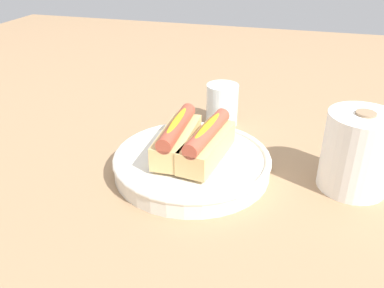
{
  "coord_description": "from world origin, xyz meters",
  "views": [
    {
      "loc": [
        0.59,
        0.16,
        0.38
      ],
      "look_at": [
        0.01,
        -0.01,
        0.05
      ],
      "focal_mm": 37.42,
      "sensor_mm": 36.0,
      "label": 1
    }
  ],
  "objects_px": {
    "serving_bowl": "(192,162)",
    "paper_towel_roll": "(357,152)",
    "hotdog_back": "(207,143)",
    "hotdog_front": "(177,137)",
    "water_glass": "(221,107)"
  },
  "relations": [
    {
      "from": "serving_bowl",
      "to": "paper_towel_roll",
      "type": "xyz_separation_m",
      "value": [
        -0.03,
        0.27,
        0.05
      ]
    },
    {
      "from": "hotdog_back",
      "to": "serving_bowl",
      "type": "bearing_deg",
      "value": -95.39
    },
    {
      "from": "hotdog_back",
      "to": "paper_towel_roll",
      "type": "distance_m",
      "value": 0.24
    },
    {
      "from": "hotdog_front",
      "to": "hotdog_back",
      "type": "distance_m",
      "value": 0.05
    },
    {
      "from": "hotdog_back",
      "to": "paper_towel_roll",
      "type": "height_order",
      "value": "paper_towel_roll"
    },
    {
      "from": "serving_bowl",
      "to": "hotdog_back",
      "type": "distance_m",
      "value": 0.05
    },
    {
      "from": "serving_bowl",
      "to": "hotdog_back",
      "type": "height_order",
      "value": "hotdog_back"
    },
    {
      "from": "water_glass",
      "to": "paper_towel_roll",
      "type": "relative_size",
      "value": 0.67
    },
    {
      "from": "hotdog_back",
      "to": "paper_towel_roll",
      "type": "bearing_deg",
      "value": 97.57
    },
    {
      "from": "hotdog_front",
      "to": "hotdog_back",
      "type": "xyz_separation_m",
      "value": [
        0.01,
        0.05,
        0.0
      ]
    },
    {
      "from": "serving_bowl",
      "to": "hotdog_front",
      "type": "xyz_separation_m",
      "value": [
        -0.0,
        -0.03,
        0.04
      ]
    },
    {
      "from": "serving_bowl",
      "to": "water_glass",
      "type": "distance_m",
      "value": 0.21
    },
    {
      "from": "hotdog_back",
      "to": "water_glass",
      "type": "xyz_separation_m",
      "value": [
        -0.21,
        -0.02,
        -0.02
      ]
    },
    {
      "from": "serving_bowl",
      "to": "hotdog_back",
      "type": "xyz_separation_m",
      "value": [
        0.0,
        0.03,
        0.04
      ]
    },
    {
      "from": "paper_towel_roll",
      "to": "hotdog_back",
      "type": "bearing_deg",
      "value": -82.43
    }
  ]
}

